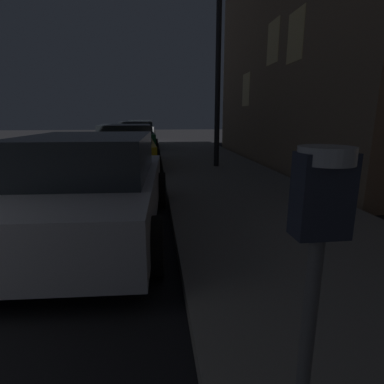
% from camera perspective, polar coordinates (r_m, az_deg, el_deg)
% --- Properties ---
extents(parking_meter, '(0.19, 0.19, 1.44)m').
position_cam_1_polar(parking_meter, '(1.21, 22.12, -8.92)').
color(parking_meter, '#59595B').
rests_on(parking_meter, sidewalk).
extents(car_silver, '(2.22, 4.25, 1.43)m').
position_cam_1_polar(car_silver, '(4.61, -18.13, 1.04)').
color(car_silver, '#B7B7BF').
rests_on(car_silver, ground).
extents(car_yellow_cab, '(2.15, 4.23, 1.43)m').
position_cam_1_polar(car_yellow_cab, '(10.26, -12.07, 8.10)').
color(car_yellow_cab, gold).
rests_on(car_yellow_cab, ground).
extents(car_green, '(2.15, 4.51, 1.43)m').
position_cam_1_polar(car_green, '(16.15, -10.26, 10.18)').
color(car_green, '#19592D').
rests_on(car_green, ground).
extents(car_white, '(2.01, 4.58, 1.43)m').
position_cam_1_polar(car_white, '(22.29, -9.40, 11.15)').
color(car_white, silver).
rests_on(car_white, ground).
extents(street_lamp, '(0.44, 0.44, 5.78)m').
position_cam_1_polar(street_lamp, '(10.01, 4.96, 26.87)').
color(street_lamp, black).
rests_on(street_lamp, sidewalk).
extents(building_mid, '(7.51, 11.36, 8.35)m').
position_cam_1_polar(building_mid, '(12.93, 30.29, 23.19)').
color(building_mid, '#8C7259').
rests_on(building_mid, ground).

